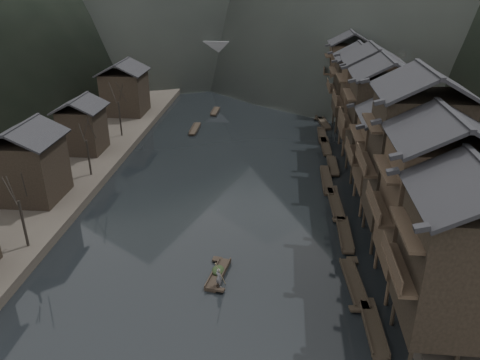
# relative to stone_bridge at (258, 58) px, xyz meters

# --- Properties ---
(water) EXTENTS (300.00, 300.00, 0.00)m
(water) POSITION_rel_stone_bridge_xyz_m (0.00, -72.00, -5.11)
(water) COLOR black
(water) RESTS_ON ground
(right_bank) EXTENTS (40.00, 200.00, 1.80)m
(right_bank) POSITION_rel_stone_bridge_xyz_m (35.00, -32.00, -4.21)
(right_bank) COLOR #2D2823
(right_bank) RESTS_ON ground
(left_bank) EXTENTS (40.00, 200.00, 1.20)m
(left_bank) POSITION_rel_stone_bridge_xyz_m (-35.00, -32.00, -4.51)
(left_bank) COLOR #2D2823
(left_bank) RESTS_ON ground
(stilt_houses) EXTENTS (9.00, 67.60, 16.52)m
(stilt_houses) POSITION_rel_stone_bridge_xyz_m (17.28, -53.30, 3.83)
(stilt_houses) COLOR black
(stilt_houses) RESTS_ON ground
(left_houses) EXTENTS (8.10, 53.20, 8.73)m
(left_houses) POSITION_rel_stone_bridge_xyz_m (-20.50, -51.88, 0.55)
(left_houses) COLOR black
(left_houses) RESTS_ON left_bank
(bare_trees) EXTENTS (3.89, 44.66, 7.77)m
(bare_trees) POSITION_rel_stone_bridge_xyz_m (-17.00, -64.01, 1.38)
(bare_trees) COLOR black
(bare_trees) RESTS_ON left_bank
(moored_sampans) EXTENTS (2.93, 73.10, 0.47)m
(moored_sampans) POSITION_rel_stone_bridge_xyz_m (12.04, -44.93, -4.91)
(moored_sampans) COLOR black
(moored_sampans) RESTS_ON water
(midriver_boats) EXTENTS (2.99, 15.43, 0.45)m
(midriver_boats) POSITION_rel_stone_bridge_xyz_m (-7.05, -30.74, -4.91)
(midriver_boats) COLOR black
(midriver_boats) RESTS_ON water
(stone_bridge) EXTENTS (40.00, 6.00, 9.00)m
(stone_bridge) POSITION_rel_stone_bridge_xyz_m (0.00, 0.00, 0.00)
(stone_bridge) COLOR #4C4C4F
(stone_bridge) RESTS_ON ground
(hero_sampan) EXTENTS (1.74, 4.87, 0.43)m
(hero_sampan) POSITION_rel_stone_bridge_xyz_m (0.87, -72.95, -4.91)
(hero_sampan) COLOR black
(hero_sampan) RESTS_ON water
(cargo_heap) EXTENTS (1.06, 1.38, 0.63)m
(cargo_heap) POSITION_rel_stone_bridge_xyz_m (0.84, -72.74, -4.36)
(cargo_heap) COLOR black
(cargo_heap) RESTS_ON hero_sampan
(boatman) EXTENTS (0.75, 0.69, 1.71)m
(boatman) POSITION_rel_stone_bridge_xyz_m (1.16, -74.61, -3.82)
(boatman) COLOR #545456
(boatman) RESTS_ON hero_sampan
(bamboo_pole) EXTENTS (0.72, 1.70, 3.42)m
(bamboo_pole) POSITION_rel_stone_bridge_xyz_m (1.36, -74.61, -1.25)
(bamboo_pole) COLOR #8C7A51
(bamboo_pole) RESTS_ON boatman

